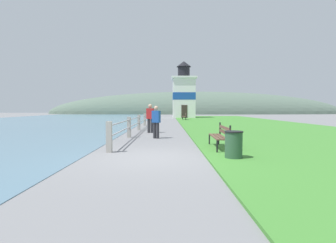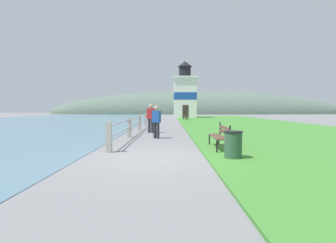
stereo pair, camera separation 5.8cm
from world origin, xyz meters
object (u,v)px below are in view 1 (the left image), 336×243
(trash_bin, at_px, (235,145))
(person_strolling, at_px, (157,121))
(person_by_railing, at_px, (151,117))
(park_bench_midway, at_px, (186,116))
(park_bench_near, at_px, (221,135))
(lighthouse, at_px, (185,94))

(trash_bin, bearing_deg, person_strolling, 114.74)
(person_by_railing, height_order, trash_bin, person_by_railing)
(park_bench_midway, relative_size, person_strolling, 1.20)
(park_bench_midway, bearing_deg, person_by_railing, 81.00)
(park_bench_near, relative_size, person_strolling, 1.23)
(park_bench_midway, xyz_separation_m, trash_bin, (-0.22, -25.74, -0.12))
(person_strolling, bearing_deg, park_bench_near, -117.96)
(park_bench_midway, distance_m, person_by_railing, 17.66)
(person_strolling, xyz_separation_m, trash_bin, (2.50, -5.42, -0.45))
(park_bench_midway, height_order, person_strolling, person_strolling)
(park_bench_midway, height_order, lighthouse, lighthouse)
(park_bench_midway, xyz_separation_m, person_strolling, (-2.72, -20.31, 0.34))
(trash_bin, bearing_deg, person_by_railing, 109.68)
(park_bench_near, xyz_separation_m, lighthouse, (0.57, 31.92, 3.19))
(park_bench_near, height_order, trash_bin, park_bench_near)
(person_by_railing, bearing_deg, park_bench_midway, 4.45)
(park_bench_midway, bearing_deg, trash_bin, 91.01)
(park_bench_midway, xyz_separation_m, person_by_railing, (-3.22, -17.36, 0.41))
(park_bench_near, bearing_deg, trash_bin, 91.53)
(lighthouse, distance_m, trash_bin, 33.98)
(trash_bin, bearing_deg, park_bench_midway, 89.50)
(person_by_railing, xyz_separation_m, trash_bin, (2.99, -8.37, -0.53))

